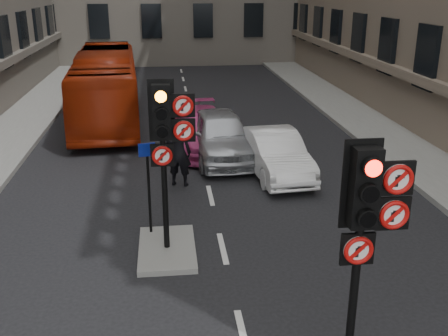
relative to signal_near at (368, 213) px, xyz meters
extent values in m
cube|color=gray|center=(5.71, 11.01, -2.50)|extent=(3.00, 50.00, 0.16)
cube|color=gray|center=(-2.69, 4.01, -2.52)|extent=(1.20, 2.00, 0.12)
cylinder|color=black|center=(-0.09, 0.01, -1.38)|extent=(0.12, 0.12, 2.40)
cube|color=black|center=(-0.09, 0.01, 0.37)|extent=(0.36, 0.28, 1.10)
cube|color=black|center=(-0.09, 0.14, 0.37)|extent=(0.52, 0.03, 1.25)
cylinder|color=#FF1407|center=(-0.09, -0.24, 0.72)|extent=(0.22, 0.01, 0.22)
cylinder|color=black|center=(-0.09, -0.24, 0.37)|extent=(0.22, 0.01, 0.22)
cylinder|color=black|center=(-0.09, -0.24, 0.02)|extent=(0.22, 0.01, 0.22)
cube|color=black|center=(0.33, -0.01, 0.49)|extent=(0.47, 0.05, 0.47)
cylinder|color=white|center=(0.33, -0.05, 0.49)|extent=(0.41, 0.02, 0.41)
torus|color=#BF0C0A|center=(0.33, -0.07, 0.49)|extent=(0.41, 0.06, 0.41)
cube|color=#BF0C0A|center=(0.33, -0.07, 0.49)|extent=(0.25, 0.01, 0.25)
cube|color=black|center=(0.33, -0.01, -0.01)|extent=(0.47, 0.05, 0.47)
cylinder|color=white|center=(0.33, -0.05, -0.01)|extent=(0.41, 0.02, 0.41)
torus|color=#BF0C0A|center=(0.33, -0.07, -0.01)|extent=(0.41, 0.06, 0.41)
cube|color=#BF0C0A|center=(0.33, -0.07, -0.01)|extent=(0.25, 0.01, 0.25)
cube|color=black|center=(-0.11, -0.01, -0.51)|extent=(0.47, 0.05, 0.47)
cylinder|color=white|center=(-0.11, -0.05, -0.51)|extent=(0.41, 0.02, 0.41)
torus|color=#BF0C0A|center=(-0.11, -0.07, -0.51)|extent=(0.41, 0.06, 0.41)
cube|color=#BF0C0A|center=(-0.11, -0.07, -0.51)|extent=(0.25, 0.01, 0.25)
cylinder|color=black|center=(-2.69, 4.01, -1.26)|extent=(0.12, 0.12, 2.40)
cube|color=black|center=(-2.69, 4.01, 0.49)|extent=(0.36, 0.28, 1.10)
cube|color=black|center=(-2.69, 4.14, 0.49)|extent=(0.52, 0.03, 1.25)
cylinder|color=orange|center=(-2.69, 3.76, 0.84)|extent=(0.22, 0.02, 0.22)
cylinder|color=black|center=(-2.69, 3.76, 0.49)|extent=(0.22, 0.02, 0.22)
cylinder|color=black|center=(-2.69, 3.76, 0.14)|extent=(0.22, 0.02, 0.22)
cube|color=black|center=(-2.27, 3.99, 0.61)|extent=(0.47, 0.05, 0.47)
cylinder|color=white|center=(-2.27, 3.95, 0.61)|extent=(0.41, 0.02, 0.41)
torus|color=#BF0C0A|center=(-2.27, 3.93, 0.61)|extent=(0.41, 0.06, 0.41)
cube|color=#BF0C0A|center=(-2.27, 3.93, 0.61)|extent=(0.25, 0.02, 0.25)
cube|color=black|center=(-2.27, 3.99, 0.11)|extent=(0.47, 0.05, 0.47)
cylinder|color=white|center=(-2.27, 3.95, 0.11)|extent=(0.41, 0.02, 0.41)
torus|color=#BF0C0A|center=(-2.27, 3.93, 0.11)|extent=(0.41, 0.06, 0.41)
cube|color=#BF0C0A|center=(-2.27, 3.93, 0.11)|extent=(0.25, 0.02, 0.25)
cube|color=black|center=(-2.71, 3.99, -0.39)|extent=(0.47, 0.05, 0.47)
cylinder|color=white|center=(-2.71, 3.95, -0.39)|extent=(0.41, 0.02, 0.41)
torus|color=#BF0C0A|center=(-2.71, 3.93, -0.39)|extent=(0.41, 0.06, 0.41)
cube|color=#BF0C0A|center=(-2.71, 3.93, -0.39)|extent=(0.25, 0.02, 0.25)
imported|color=#B1B4B9|center=(-0.86, 10.20, -1.80)|extent=(2.14, 4.68, 1.56)
imported|color=white|center=(0.58, 8.46, -1.92)|extent=(1.74, 4.10, 1.32)
imported|color=#C73A7F|center=(-1.34, 11.26, -1.92)|extent=(2.30, 4.74, 1.33)
imported|color=maroon|center=(-4.99, 15.78, -1.17)|extent=(3.04, 10.31, 2.83)
imported|color=black|center=(0.50, 8.64, -2.02)|extent=(0.67, 1.90, 1.12)
imported|color=black|center=(-2.29, 7.89, -1.61)|extent=(0.82, 0.65, 1.95)
cylinder|color=black|center=(-3.04, 4.76, -1.43)|extent=(0.06, 0.06, 2.07)
cube|color=navy|center=(-3.04, 4.71, -0.50)|extent=(0.36, 0.11, 0.29)
camera|label=1|loc=(-2.61, -6.05, 2.89)|focal=42.00mm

